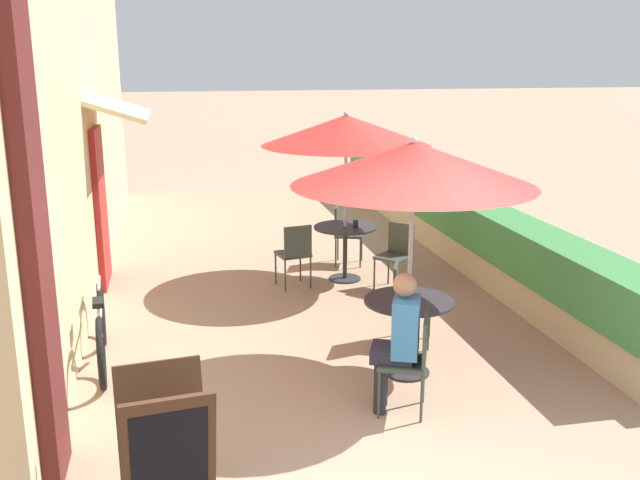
{
  "coord_description": "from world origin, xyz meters",
  "views": [
    {
      "loc": [
        -1.43,
        -4.37,
        3.0
      ],
      "look_at": [
        0.15,
        3.18,
        1.0
      ],
      "focal_mm": 40.0,
      "sensor_mm": 36.0,
      "label": 1
    }
  ],
  "objects_px": {
    "patio_umbrella_mid": "(346,130)",
    "coffee_cup_mid": "(356,224)",
    "cafe_chair_mid_left": "(397,251)",
    "cafe_chair_mid_back": "(295,251)",
    "coffee_cup_near": "(404,293)",
    "patio_table_mid": "(345,239)",
    "cafe_chair_mid_right": "(344,230)",
    "seated_patron_near_right": "(399,336)",
    "menu_board": "(166,444)",
    "cafe_chair_near_left": "(406,297)",
    "patio_table_near": "(408,318)",
    "cafe_chair_near_right": "(412,356)",
    "bicycle_leaning": "(101,331)",
    "patio_umbrella_near": "(414,164)"
  },
  "relations": [
    {
      "from": "patio_table_near",
      "to": "patio_umbrella_near",
      "type": "bearing_deg",
      "value": -116.57
    },
    {
      "from": "cafe_chair_mid_left",
      "to": "cafe_chair_near_right",
      "type": "bearing_deg",
      "value": 122.48
    },
    {
      "from": "patio_table_near",
      "to": "patio_table_mid",
      "type": "xyz_separation_m",
      "value": [
        0.12,
        3.05,
        0.0
      ]
    },
    {
      "from": "coffee_cup_near",
      "to": "cafe_chair_mid_back",
      "type": "distance_m",
      "value": 2.81
    },
    {
      "from": "bicycle_leaning",
      "to": "coffee_cup_mid",
      "type": "bearing_deg",
      "value": 30.16
    },
    {
      "from": "patio_table_mid",
      "to": "patio_umbrella_mid",
      "type": "relative_size",
      "value": 0.37
    },
    {
      "from": "cafe_chair_mid_left",
      "to": "cafe_chair_mid_right",
      "type": "relative_size",
      "value": 1.0
    },
    {
      "from": "patio_table_mid",
      "to": "cafe_chair_mid_back",
      "type": "height_order",
      "value": "cafe_chair_mid_back"
    },
    {
      "from": "cafe_chair_mid_right",
      "to": "seated_patron_near_right",
      "type": "bearing_deg",
      "value": 10.35
    },
    {
      "from": "patio_table_mid",
      "to": "coffee_cup_mid",
      "type": "xyz_separation_m",
      "value": [
        0.13,
        -0.05,
        0.23
      ]
    },
    {
      "from": "seated_patron_near_right",
      "to": "coffee_cup_mid",
      "type": "height_order",
      "value": "seated_patron_near_right"
    },
    {
      "from": "cafe_chair_mid_left",
      "to": "coffee_cup_mid",
      "type": "distance_m",
      "value": 0.7
    },
    {
      "from": "cafe_chair_near_right",
      "to": "cafe_chair_mid_left",
      "type": "height_order",
      "value": "same"
    },
    {
      "from": "cafe_chair_mid_left",
      "to": "cafe_chair_mid_back",
      "type": "bearing_deg",
      "value": 35.67
    },
    {
      "from": "patio_table_near",
      "to": "patio_table_mid",
      "type": "relative_size",
      "value": 1.0
    },
    {
      "from": "cafe_chair_near_left",
      "to": "patio_table_mid",
      "type": "xyz_separation_m",
      "value": [
        -0.1,
        2.3,
        0.05
      ]
    },
    {
      "from": "cafe_chair_near_left",
      "to": "patio_umbrella_mid",
      "type": "distance_m",
      "value": 2.77
    },
    {
      "from": "coffee_cup_near",
      "to": "menu_board",
      "type": "xyz_separation_m",
      "value": [
        -2.25,
        -1.76,
        -0.33
      ]
    },
    {
      "from": "patio_table_near",
      "to": "patio_umbrella_near",
      "type": "distance_m",
      "value": 1.48
    },
    {
      "from": "cafe_chair_near_right",
      "to": "cafe_chair_mid_back",
      "type": "distance_m",
      "value": 3.58
    },
    {
      "from": "cafe_chair_near_right",
      "to": "cafe_chair_mid_left",
      "type": "relative_size",
      "value": 1.0
    },
    {
      "from": "coffee_cup_near",
      "to": "coffee_cup_mid",
      "type": "xyz_separation_m",
      "value": [
        0.28,
        2.92,
        0.0
      ]
    },
    {
      "from": "patio_table_near",
      "to": "cafe_chair_mid_right",
      "type": "bearing_deg",
      "value": 85.65
    },
    {
      "from": "coffee_cup_mid",
      "to": "patio_table_near",
      "type": "bearing_deg",
      "value": -94.85
    },
    {
      "from": "patio_table_mid",
      "to": "menu_board",
      "type": "xyz_separation_m",
      "value": [
        -2.4,
        -4.73,
        -0.1
      ]
    },
    {
      "from": "cafe_chair_near_left",
      "to": "bicycle_leaning",
      "type": "xyz_separation_m",
      "value": [
        -3.13,
        0.06,
        -0.16
      ]
    },
    {
      "from": "patio_umbrella_mid",
      "to": "bicycle_leaning",
      "type": "distance_m",
      "value": 4.14
    },
    {
      "from": "patio_table_near",
      "to": "patio_umbrella_mid",
      "type": "height_order",
      "value": "patio_umbrella_mid"
    },
    {
      "from": "coffee_cup_near",
      "to": "patio_table_mid",
      "type": "distance_m",
      "value": 2.98
    },
    {
      "from": "cafe_chair_mid_right",
      "to": "cafe_chair_mid_back",
      "type": "relative_size",
      "value": 1.0
    },
    {
      "from": "seated_patron_near_right",
      "to": "cafe_chair_mid_right",
      "type": "height_order",
      "value": "seated_patron_near_right"
    },
    {
      "from": "patio_umbrella_mid",
      "to": "coffee_cup_mid",
      "type": "height_order",
      "value": "patio_umbrella_mid"
    },
    {
      "from": "patio_table_near",
      "to": "menu_board",
      "type": "distance_m",
      "value": 2.84
    },
    {
      "from": "patio_umbrella_near",
      "to": "cafe_chair_mid_back",
      "type": "bearing_deg",
      "value": 102.33
    },
    {
      "from": "coffee_cup_mid",
      "to": "cafe_chair_near_left",
      "type": "bearing_deg",
      "value": -90.86
    },
    {
      "from": "coffee_cup_near",
      "to": "patio_umbrella_mid",
      "type": "relative_size",
      "value": 0.04
    },
    {
      "from": "coffee_cup_near",
      "to": "cafe_chair_mid_back",
      "type": "relative_size",
      "value": 0.1
    },
    {
      "from": "patio_table_near",
      "to": "coffee_cup_near",
      "type": "distance_m",
      "value": 0.24
    },
    {
      "from": "patio_table_near",
      "to": "patio_umbrella_mid",
      "type": "xyz_separation_m",
      "value": [
        0.12,
        3.05,
        1.48
      ]
    },
    {
      "from": "cafe_chair_mid_back",
      "to": "patio_umbrella_near",
      "type": "bearing_deg",
      "value": -89.56
    },
    {
      "from": "patio_table_near",
      "to": "menu_board",
      "type": "height_order",
      "value": "menu_board"
    },
    {
      "from": "patio_umbrella_mid",
      "to": "cafe_chair_mid_back",
      "type": "distance_m",
      "value": 1.72
    },
    {
      "from": "cafe_chair_near_right",
      "to": "patio_table_mid",
      "type": "distance_m",
      "value": 3.8
    },
    {
      "from": "cafe_chair_mid_back",
      "to": "menu_board",
      "type": "relative_size",
      "value": 0.91
    },
    {
      "from": "patio_umbrella_near",
      "to": "cafe_chair_near_left",
      "type": "height_order",
      "value": "patio_umbrella_near"
    },
    {
      "from": "bicycle_leaning",
      "to": "patio_umbrella_near",
      "type": "bearing_deg",
      "value": -19.98
    },
    {
      "from": "seated_patron_near_right",
      "to": "bicycle_leaning",
      "type": "relative_size",
      "value": 0.71
    },
    {
      "from": "patio_umbrella_mid",
      "to": "cafe_chair_mid_right",
      "type": "xyz_separation_m",
      "value": [
        0.17,
        0.76,
        -1.53
      ]
    },
    {
      "from": "patio_table_near",
      "to": "cafe_chair_near_left",
      "type": "distance_m",
      "value": 0.78
    },
    {
      "from": "cafe_chair_mid_back",
      "to": "bicycle_leaning",
      "type": "height_order",
      "value": "cafe_chair_mid_back"
    }
  ]
}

